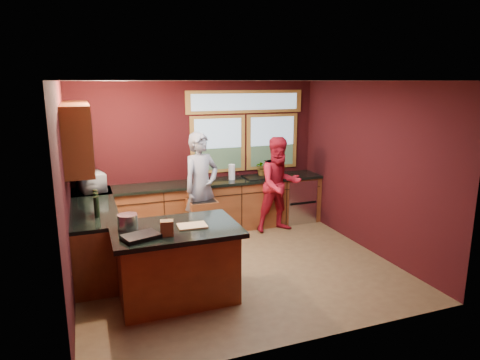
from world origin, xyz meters
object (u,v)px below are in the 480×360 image
island (177,262)px  person_red (280,185)px  stock_pot (128,222)px  person_grey (201,188)px  cutting_board (192,226)px

island → person_red: person_red is taller
person_red → island: bearing=-142.6°
stock_pot → person_grey: bearing=50.7°
cutting_board → person_grey: bearing=71.5°
island → stock_pot: bearing=164.7°
island → person_grey: (0.83, 1.84, 0.46)m
person_grey → stock_pot: 2.19m
island → stock_pot: size_ratio=6.46×
island → cutting_board: size_ratio=4.43×
person_grey → island: bearing=-136.3°
person_red → cutting_board: bearing=-139.3°
person_red → stock_pot: person_red is taller
person_red → stock_pot: 3.31m
person_grey → person_red: 1.46m
cutting_board → person_red: bearing=42.1°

